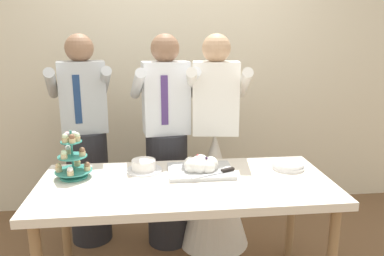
# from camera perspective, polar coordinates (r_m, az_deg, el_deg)

# --- Properties ---
(rear_wall) EXTENTS (5.20, 0.10, 2.90)m
(rear_wall) POSITION_cam_1_polar(r_m,az_deg,el_deg) (3.53, -3.12, 10.80)
(rear_wall) COLOR beige
(rear_wall) RESTS_ON ground_plane
(dessert_table) EXTENTS (1.80, 0.80, 0.78)m
(dessert_table) POSITION_cam_1_polar(r_m,az_deg,el_deg) (2.35, -0.93, -9.80)
(dessert_table) COLOR silver
(dessert_table) RESTS_ON ground_plane
(cupcake_stand) EXTENTS (0.23, 0.23, 0.31)m
(cupcake_stand) POSITION_cam_1_polar(r_m,az_deg,el_deg) (2.46, -17.72, -4.40)
(cupcake_stand) COLOR teal
(cupcake_stand) RESTS_ON dessert_table
(main_cake_tray) EXTENTS (0.42, 0.33, 0.13)m
(main_cake_tray) POSITION_cam_1_polar(r_m,az_deg,el_deg) (2.45, 1.32, -5.88)
(main_cake_tray) COLOR silver
(main_cake_tray) RESTS_ON dessert_table
(plate_stack) EXTENTS (0.21, 0.22, 0.04)m
(plate_stack) POSITION_cam_1_polar(r_m,az_deg,el_deg) (2.61, 14.42, -5.52)
(plate_stack) COLOR white
(plate_stack) RESTS_ON dessert_table
(round_cake) EXTENTS (0.24, 0.24, 0.08)m
(round_cake) POSITION_cam_1_polar(r_m,az_deg,el_deg) (2.50, -7.35, -5.77)
(round_cake) COLOR white
(round_cake) RESTS_ON dessert_table
(person_groom) EXTENTS (0.52, 0.54, 1.66)m
(person_groom) POSITION_cam_1_polar(r_m,az_deg,el_deg) (2.92, -3.86, -4.02)
(person_groom) COLOR #232328
(person_groom) RESTS_ON ground_plane
(person_bride) EXTENTS (0.56, 0.56, 1.66)m
(person_bride) POSITION_cam_1_polar(r_m,az_deg,el_deg) (2.97, 3.44, -7.09)
(person_bride) COLOR white
(person_bride) RESTS_ON ground_plane
(person_guest) EXTENTS (0.54, 0.57, 1.66)m
(person_guest) POSITION_cam_1_polar(r_m,az_deg,el_deg) (3.06, -15.74, -3.66)
(person_guest) COLOR #232328
(person_guest) RESTS_ON ground_plane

